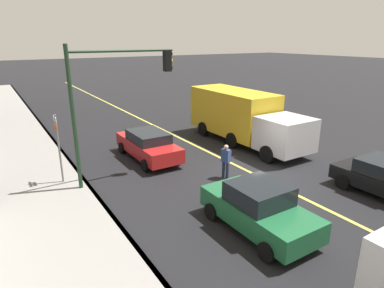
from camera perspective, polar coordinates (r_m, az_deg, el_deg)
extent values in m
plane|color=black|center=(15.61, 11.11, -5.37)|extent=(200.00, 200.00, 0.00)
cube|color=gray|center=(12.00, -22.01, -13.54)|extent=(80.00, 3.64, 0.15)
cube|color=slate|center=(12.31, -13.91, -11.83)|extent=(80.00, 0.16, 0.15)
cube|color=#D8CC4C|center=(15.61, 11.11, -5.35)|extent=(80.00, 0.16, 0.01)
cube|color=#1E6038|center=(11.19, 11.39, -11.46)|extent=(4.09, 1.84, 0.70)
cube|color=black|center=(10.90, 11.52, -8.38)|extent=(1.71, 1.69, 0.62)
cylinder|color=black|center=(11.75, 3.43, -11.56)|extent=(0.60, 0.22, 0.60)
cylinder|color=black|center=(12.77, 10.10, -9.30)|extent=(0.60, 0.22, 0.60)
cylinder|color=black|center=(10.03, 12.84, -17.72)|extent=(0.60, 0.22, 0.60)
cylinder|color=black|center=(11.21, 19.61, -14.27)|extent=(0.60, 0.22, 0.60)
cylinder|color=black|center=(16.83, 28.23, -4.41)|extent=(0.60, 0.22, 0.60)
cylinder|color=black|center=(15.30, 24.64, -6.01)|extent=(0.60, 0.22, 0.60)
cube|color=red|center=(17.37, -7.61, -0.47)|extent=(4.66, 1.76, 0.70)
cube|color=black|center=(17.12, -7.56, 1.34)|extent=(2.31, 1.62, 0.48)
cylinder|color=black|center=(18.54, -11.98, -0.68)|extent=(0.60, 0.22, 0.60)
cylinder|color=black|center=(19.15, -7.17, 0.19)|extent=(0.60, 0.22, 0.60)
cylinder|color=black|center=(15.84, -8.04, -3.68)|extent=(0.60, 0.22, 0.60)
cylinder|color=black|center=(16.56, -2.61, -2.55)|extent=(0.60, 0.22, 0.60)
cube|color=silver|center=(17.72, 15.80, 1.63)|extent=(2.37, 2.44, 1.74)
cube|color=gold|center=(20.64, 7.08, 5.63)|extent=(5.94, 2.44, 2.59)
cylinder|color=black|center=(18.83, 17.99, -0.41)|extent=(0.90, 0.28, 0.90)
cylinder|color=black|center=(17.16, 12.91, -1.72)|extent=(0.90, 0.28, 0.90)
cylinder|color=black|center=(22.78, 6.90, 3.44)|extent=(0.90, 0.28, 0.90)
cylinder|color=black|center=(21.42, 2.01, 2.64)|extent=(0.90, 0.28, 0.90)
cylinder|color=black|center=(20.64, 12.07, 1.66)|extent=(0.90, 0.28, 0.90)
cylinder|color=black|center=(19.14, 7.00, 0.65)|extent=(0.90, 0.28, 0.90)
cylinder|color=#262D4C|center=(14.93, 6.11, -4.59)|extent=(0.17, 0.17, 0.79)
cylinder|color=#262D4C|center=(15.04, 5.47, -4.40)|extent=(0.17, 0.17, 0.79)
cube|color=#334C8C|center=(14.74, 5.87, -2.02)|extent=(0.42, 0.32, 0.59)
sphere|color=tan|center=(14.60, 5.92, -0.54)|extent=(0.21, 0.21, 0.21)
cube|color=#592626|center=(14.86, 6.26, -1.75)|extent=(0.29, 0.23, 0.34)
cylinder|color=#1E3823|center=(13.67, -19.75, 3.57)|extent=(0.16, 0.16, 5.88)
cylinder|color=#1E3823|center=(13.95, -11.76, 15.48)|extent=(0.10, 4.43, 0.10)
cube|color=black|center=(14.78, -4.31, 14.16)|extent=(0.28, 0.30, 0.90)
sphere|color=#360605|center=(14.85, -3.70, 15.35)|extent=(0.18, 0.18, 0.18)
sphere|color=gold|center=(14.87, -3.67, 14.19)|extent=(0.18, 0.18, 0.18)
sphere|color=black|center=(14.89, -3.65, 13.04)|extent=(0.18, 0.18, 0.18)
cylinder|color=slate|center=(14.91, -21.95, -1.08)|extent=(0.08, 0.08, 3.12)
cube|color=white|center=(14.56, -22.64, 3.98)|extent=(0.60, 0.02, 0.20)
cube|color=#DB5919|center=(14.64, -22.48, 2.65)|extent=(0.44, 0.02, 0.28)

